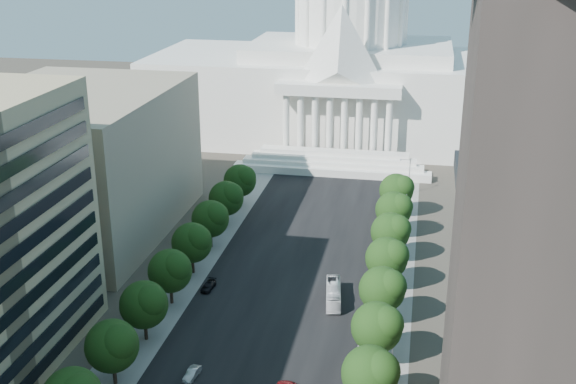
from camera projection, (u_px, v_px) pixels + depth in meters
The scene contains 26 objects.
road_asphalt at pixel (293, 267), 138.43m from camera, with size 30.00×260.00×0.01m, color black.
sidewalk_left at pixel (198, 259), 141.77m from camera, with size 8.00×260.00×0.02m, color gray.
sidewalk_right at pixel (392, 275), 135.10m from camera, with size 8.00×260.00×0.02m, color gray.
capitol at pixel (349, 73), 219.18m from camera, with size 120.00×56.00×73.00m.
office_block_left_far at pixel (76, 163), 150.97m from camera, with size 38.00×52.00×30.00m, color gray.
tree_l_d at pixel (113, 345), 100.38m from camera, with size 7.79×7.60×9.97m.
tree_l_e at pixel (145, 304), 111.46m from camera, with size 7.79×7.60×9.97m.
tree_l_f at pixel (171, 270), 122.53m from camera, with size 7.79×7.60×9.97m.
tree_l_g at pixel (193, 242), 133.61m from camera, with size 7.79×7.60×9.97m.
tree_l_h at pixel (212, 218), 144.69m from camera, with size 7.79×7.60×9.97m.
tree_l_i at pixel (227, 197), 155.77m from camera, with size 7.79×7.60×9.97m.
tree_l_j at pixel (241, 180), 166.84m from camera, with size 7.79×7.60×9.97m.
tree_r_d at pixel (372, 373), 94.05m from camera, with size 7.79×7.60×9.97m.
tree_r_e at pixel (379, 326), 105.13m from camera, with size 7.79×7.60×9.97m.
tree_r_f at pixel (384, 289), 116.21m from camera, with size 7.79×7.60×9.97m.
tree_r_g at pixel (388, 257), 127.29m from camera, with size 7.79×7.60×9.97m.
tree_r_h at pixel (392, 231), 138.36m from camera, with size 7.79×7.60×9.97m.
tree_r_i at pixel (395, 209), 149.44m from camera, with size 7.79×7.60×9.97m.
tree_r_j at pixel (398, 190), 160.52m from camera, with size 7.79×7.60×9.97m.
streetlight_c at pixel (390, 330), 105.25m from camera, with size 2.61×0.44×9.00m.
streetlight_d at pixel (398, 258), 128.33m from camera, with size 2.61×0.44×9.00m.
streetlight_e at pixel (403, 208), 151.41m from camera, with size 2.61×0.44×9.00m.
streetlight_f at pixel (407, 172), 174.49m from camera, with size 2.61×0.44×9.00m.
car_silver at pixel (192, 374), 103.89m from camera, with size 1.39×3.98×1.31m, color #A6A9AD.
car_dark_b at pixel (208, 286), 129.56m from camera, with size 1.79×4.41×1.28m, color black.
city_bus at pixel (333, 294), 125.06m from camera, with size 2.44×10.44×2.91m, color silver.
Camera 1 is at (22.51, -33.14, 60.84)m, focal length 45.00 mm.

